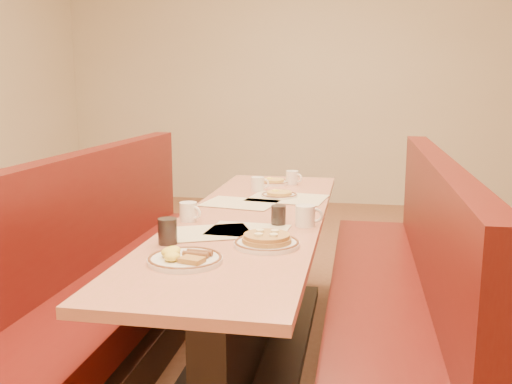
% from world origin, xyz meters
% --- Properties ---
extents(ground, '(8.00, 8.00, 0.00)m').
position_xyz_m(ground, '(0.00, 0.00, 0.00)').
color(ground, '#9E6647').
rests_on(ground, ground).
extents(diner_table, '(0.70, 2.50, 0.75)m').
position_xyz_m(diner_table, '(0.00, 0.00, 0.37)').
color(diner_table, black).
rests_on(diner_table, ground).
extents(booth_left, '(0.55, 2.50, 1.05)m').
position_xyz_m(booth_left, '(-0.73, 0.00, 0.36)').
color(booth_left, '#4C3326').
rests_on(booth_left, ground).
extents(booth_right, '(0.55, 2.50, 1.05)m').
position_xyz_m(booth_right, '(0.73, 0.00, 0.36)').
color(booth_right, '#4C3326').
rests_on(booth_right, ground).
extents(placemat_near_left, '(0.43, 0.39, 0.00)m').
position_xyz_m(placemat_near_left, '(-0.12, -0.35, 0.75)').
color(placemat_near_left, beige).
rests_on(placemat_near_left, diner_table).
extents(placemat_near_right, '(0.36, 0.28, 0.00)m').
position_xyz_m(placemat_near_right, '(0.04, -0.28, 0.75)').
color(placemat_near_right, beige).
rests_on(placemat_near_right, diner_table).
extents(placemat_far_left, '(0.43, 0.35, 0.00)m').
position_xyz_m(placemat_far_left, '(-0.12, 0.28, 0.75)').
color(placemat_far_left, beige).
rests_on(placemat_far_left, diner_table).
extents(placemat_far_right, '(0.47, 0.38, 0.00)m').
position_xyz_m(placemat_far_right, '(0.12, 0.47, 0.75)').
color(placemat_far_right, beige).
rests_on(placemat_far_right, diner_table).
extents(pancake_plate, '(0.27, 0.27, 0.06)m').
position_xyz_m(pancake_plate, '(0.16, -0.50, 0.77)').
color(pancake_plate, white).
rests_on(pancake_plate, diner_table).
extents(eggs_plate, '(0.28, 0.28, 0.06)m').
position_xyz_m(eggs_plate, '(-0.11, -0.77, 0.77)').
color(eggs_plate, white).
rests_on(eggs_plate, diner_table).
extents(extra_plate_mid, '(0.21, 0.21, 0.04)m').
position_xyz_m(extra_plate_mid, '(0.07, 0.51, 0.76)').
color(extra_plate_mid, white).
rests_on(extra_plate_mid, diner_table).
extents(extra_plate_far, '(0.21, 0.21, 0.04)m').
position_xyz_m(extra_plate_far, '(-0.04, 0.94, 0.76)').
color(extra_plate_far, white).
rests_on(extra_plate_far, diner_table).
extents(coffee_mug_a, '(0.13, 0.09, 0.10)m').
position_xyz_m(coffee_mug_a, '(0.28, -0.15, 0.80)').
color(coffee_mug_a, white).
rests_on(coffee_mug_a, diner_table).
extents(coffee_mug_b, '(0.12, 0.08, 0.09)m').
position_xyz_m(coffee_mug_b, '(-0.28, -0.15, 0.80)').
color(coffee_mug_b, white).
rests_on(coffee_mug_b, diner_table).
extents(coffee_mug_c, '(0.11, 0.08, 0.09)m').
position_xyz_m(coffee_mug_c, '(0.09, 0.95, 0.80)').
color(coffee_mug_c, white).
rests_on(coffee_mug_c, diner_table).
extents(coffee_mug_d, '(0.11, 0.08, 0.09)m').
position_xyz_m(coffee_mug_d, '(-0.09, 0.67, 0.80)').
color(coffee_mug_d, white).
rests_on(coffee_mug_d, diner_table).
extents(soda_tumbler_near, '(0.08, 0.08, 0.11)m').
position_xyz_m(soda_tumbler_near, '(-0.25, -0.54, 0.80)').
color(soda_tumbler_near, black).
rests_on(soda_tumbler_near, diner_table).
extents(soda_tumbler_mid, '(0.07, 0.07, 0.09)m').
position_xyz_m(soda_tumbler_mid, '(0.16, -0.16, 0.80)').
color(soda_tumbler_mid, black).
rests_on(soda_tumbler_mid, diner_table).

